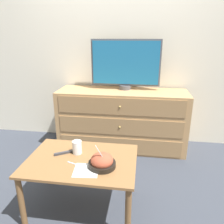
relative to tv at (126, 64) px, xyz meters
The scene contains 10 objects.
ground_plane 1.10m from the tv, 118.53° to the left, with size 12.00×12.00×0.00m, color #383D47.
wall_back 0.32m from the tv, 115.51° to the left, with size 12.00×0.05×2.60m.
dresser 0.70m from the tv, 105.45° to the right, with size 1.61×0.51×0.76m.
tv is the anchor object (origin of this frame).
coffee_table 1.43m from the tv, 100.63° to the right, with size 0.87×0.61×0.47m.
takeout_bowl 1.44m from the tv, 92.22° to the right, with size 0.21×0.21×0.19m.
drink_cup 1.32m from the tv, 104.20° to the right, with size 0.08×0.08×0.11m.
napkin 1.52m from the tv, 96.44° to the right, with size 0.19×0.19×0.00m.
knife 1.48m from the tv, 100.73° to the right, with size 0.16×0.06×0.01m.
remote_control 1.38m from the tv, 108.69° to the right, with size 0.15×0.10×0.02m.
Camera 1 is at (0.32, -2.89, 1.40)m, focal length 35.00 mm.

